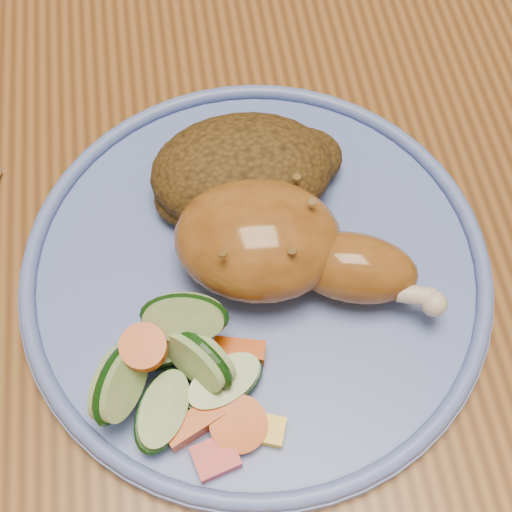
% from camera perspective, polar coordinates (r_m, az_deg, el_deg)
% --- Properties ---
extents(ground, '(4.00, 4.00, 0.00)m').
position_cam_1_polar(ground, '(1.20, 1.31, -13.00)').
color(ground, brown).
rests_on(ground, ground).
extents(dining_table, '(0.90, 1.40, 0.75)m').
position_cam_1_polar(dining_table, '(0.58, 2.62, 4.74)').
color(dining_table, brown).
rests_on(dining_table, ground).
extents(plate, '(0.29, 0.29, 0.01)m').
position_cam_1_polar(plate, '(0.45, -0.00, -1.28)').
color(plate, '#5B72BF').
rests_on(plate, dining_table).
extents(plate_rim, '(0.29, 0.29, 0.01)m').
position_cam_1_polar(plate_rim, '(0.44, -0.00, -0.62)').
color(plate_rim, '#5B72BF').
rests_on(plate_rim, plate).
extents(chicken_leg, '(0.16, 0.11, 0.05)m').
position_cam_1_polar(chicken_leg, '(0.42, 2.01, 0.80)').
color(chicken_leg, '#96591F').
rests_on(chicken_leg, plate).
extents(rice_pilaf, '(0.13, 0.09, 0.05)m').
position_cam_1_polar(rice_pilaf, '(0.46, -0.83, 6.80)').
color(rice_pilaf, '#4E3613').
rests_on(rice_pilaf, plate).
extents(vegetable_pile, '(0.11, 0.11, 0.06)m').
position_cam_1_polar(vegetable_pile, '(0.40, -6.06, -9.23)').
color(vegetable_pile, '#A50A05').
rests_on(vegetable_pile, plate).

